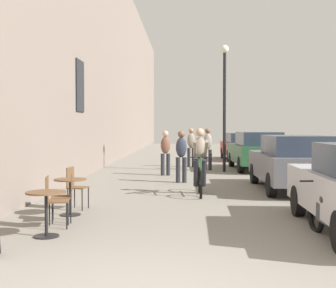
{
  "coord_description": "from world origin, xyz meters",
  "views": [
    {
      "loc": [
        0.28,
        -4.58,
        1.74
      ],
      "look_at": [
        -0.34,
        12.61,
        1.11
      ],
      "focal_mm": 49.87,
      "sensor_mm": 36.0,
      "label": 1
    }
  ],
  "objects": [
    {
      "name": "pedestrian_furthest",
      "position": [
        0.56,
        15.69,
        0.95
      ],
      "size": [
        0.37,
        0.29,
        1.69
      ],
      "color": "#26262D",
      "rests_on": "ground_plane"
    },
    {
      "name": "parked_motorcycle",
      "position": [
        2.52,
        2.52,
        0.4
      ],
      "size": [
        0.62,
        2.15,
        0.92
      ],
      "color": "black",
      "rests_on": "ground_plane"
    },
    {
      "name": "cafe_chair_mid_toward_wall",
      "position": [
        -2.05,
        5.19,
        0.52
      ],
      "size": [
        0.45,
        0.45,
        0.89
      ],
      "color": "black",
      "rests_on": "ground_plane"
    },
    {
      "name": "pedestrian_far",
      "position": [
        1.2,
        14.24,
        0.96
      ],
      "size": [
        0.38,
        0.3,
        1.7
      ],
      "color": "#26262D",
      "rests_on": "ground_plane"
    },
    {
      "name": "pedestrian_near",
      "position": [
        0.17,
        9.95,
        0.92
      ],
      "size": [
        0.36,
        0.27,
        1.63
      ],
      "color": "#26262D",
      "rests_on": "ground_plane"
    },
    {
      "name": "building_facade_left",
      "position": [
        -3.45,
        14.0,
        5.11
      ],
      "size": [
        0.54,
        68.0,
        10.23
      ],
      "color": "gray",
      "rests_on": "ground_plane"
    },
    {
      "name": "parked_car_fourth",
      "position": [
        3.22,
        20.1,
        0.74
      ],
      "size": [
        1.82,
        4.07,
        1.43
      ],
      "color": "maroon",
      "rests_on": "ground_plane"
    },
    {
      "name": "cafe_chair_mid_toward_street",
      "position": [
        -1.91,
        3.86,
        0.52
      ],
      "size": [
        0.46,
        0.46,
        0.89
      ],
      "color": "black",
      "rests_on": "ground_plane"
    },
    {
      "name": "parked_car_second",
      "position": [
        3.23,
        8.3,
        0.79
      ],
      "size": [
        1.81,
        4.26,
        1.52
      ],
      "color": "#595960",
      "rests_on": "ground_plane"
    },
    {
      "name": "cafe_table_near",
      "position": [
        -1.92,
        2.68,
        0.52
      ],
      "size": [
        0.64,
        0.64,
        0.72
      ],
      "color": "black",
      "rests_on": "ground_plane"
    },
    {
      "name": "cafe_table_mid",
      "position": [
        -1.98,
        4.49,
        0.52
      ],
      "size": [
        0.64,
        0.64,
        0.72
      ],
      "color": "black",
      "rests_on": "ground_plane"
    },
    {
      "name": "cafe_chair_near_toward_street",
      "position": [
        -1.99,
        3.34,
        0.52
      ],
      "size": [
        0.44,
        0.44,
        0.89
      ],
      "color": "black",
      "rests_on": "ground_plane"
    },
    {
      "name": "parked_car_third",
      "position": [
        3.17,
        14.3,
        0.8
      ],
      "size": [
        1.91,
        4.38,
        1.54
      ],
      "color": "#23512D",
      "rests_on": "ground_plane"
    },
    {
      "name": "cyclist_on_bicycle",
      "position": [
        0.67,
        7.44,
        0.81
      ],
      "size": [
        0.52,
        1.76,
        1.74
      ],
      "color": "black",
      "rests_on": "ground_plane"
    },
    {
      "name": "street_lamp",
      "position": [
        1.81,
        13.55,
        3.11
      ],
      "size": [
        0.32,
        0.32,
        4.9
      ],
      "color": "black",
      "rests_on": "ground_plane"
    },
    {
      "name": "pedestrian_mid",
      "position": [
        -0.41,
        12.12,
        0.91
      ],
      "size": [
        0.37,
        0.28,
        1.61
      ],
      "color": "#26262D",
      "rests_on": "ground_plane"
    }
  ]
}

